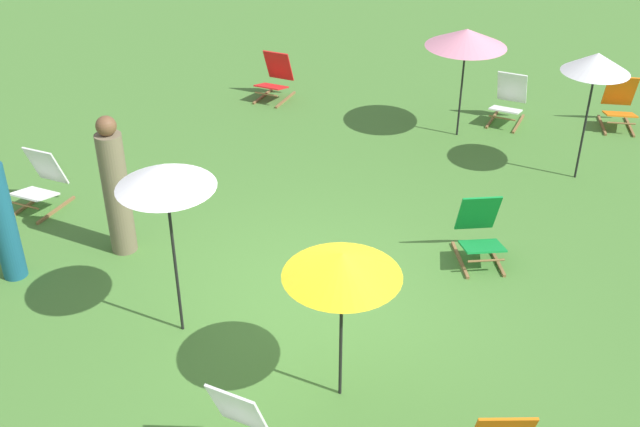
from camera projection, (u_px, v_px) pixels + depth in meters
ground_plane at (297, 306)px, 8.67m from camera, size 40.00×40.00×0.00m
deckchair_1 at (275, 78)px, 13.62m from camera, size 0.62×0.84×0.83m
deckchair_2 at (480, 232)px, 9.30m from camera, size 0.68×0.87×0.83m
deckchair_3 at (41, 182)px, 10.36m from camera, size 0.61×0.84×0.83m
deckchair_4 at (509, 101)px, 12.75m from camera, size 0.63×0.85×0.83m
deckchair_7 at (619, 105)px, 12.60m from camera, size 0.52×0.79×0.83m
umbrella_0 at (466, 38)px, 11.67m from camera, size 1.24×1.24×1.74m
umbrella_1 at (342, 265)px, 6.72m from camera, size 1.07×1.07×1.63m
umbrella_2 at (165, 176)px, 7.37m from camera, size 0.98×0.98×2.00m
umbrella_3 at (597, 63)px, 10.37m from camera, size 0.92×0.92×1.88m
person_0 at (116, 189)px, 9.21m from camera, size 0.42×0.42×1.80m
person_1 at (2, 218)px, 8.76m from camera, size 0.34×0.34×1.66m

